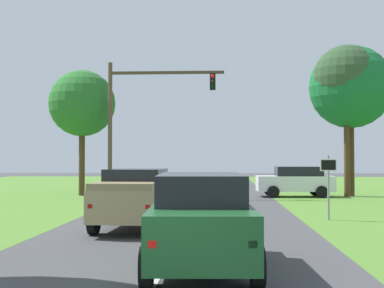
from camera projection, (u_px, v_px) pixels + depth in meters
ground_plane at (188, 220)px, 19.79m from camera, size 120.00×120.00×0.00m
red_suv_near at (201, 219)px, 11.02m from camera, size 2.34×4.96×1.92m
pickup_truck_lead at (137, 197)px, 17.33m from camera, size 2.39×5.29×1.90m
traffic_light at (139, 109)px, 30.91m from camera, size 6.63×0.40×7.69m
keep_moving_sign at (328, 178)px, 19.72m from camera, size 0.60×0.09×2.34m
oak_tree_right at (351, 87)px, 32.13m from camera, size 4.89×4.89×8.89m
crossing_suv_far at (296, 181)px, 31.41m from camera, size 4.41×2.17×1.75m
extra_tree_1 at (82, 104)px, 32.59m from camera, size 3.97×3.97×7.51m
extra_tree_2 at (347, 79)px, 31.68m from camera, size 3.91×3.91×8.84m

